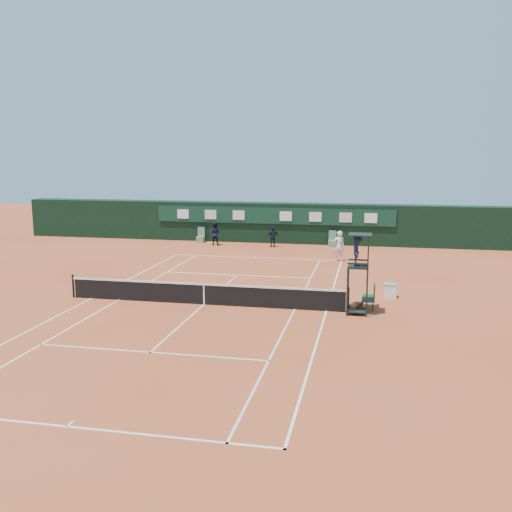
{
  "coord_description": "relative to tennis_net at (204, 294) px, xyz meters",
  "views": [
    {
      "loc": [
        7.25,
        -23.87,
        6.71
      ],
      "look_at": [
        1.16,
        6.0,
        1.2
      ],
      "focal_mm": 40.0,
      "sensor_mm": 36.0,
      "label": 1
    }
  ],
  "objects": [
    {
      "name": "tennis_ball",
      "position": [
        -0.28,
        10.91,
        -0.48
      ],
      "size": [
        0.06,
        0.06,
        0.06
      ],
      "primitive_type": "sphere",
      "color": "yellow",
      "rests_on": "ground"
    },
    {
      "name": "ball_kid_right",
      "position": [
        0.29,
        16.42,
        0.23
      ],
      "size": [
        0.94,
        0.71,
        1.49
      ],
      "primitive_type": "imported",
      "rotation": [
        0.0,
        0.0,
        3.6
      ],
      "color": "black",
      "rests_on": "ground"
    },
    {
      "name": "tennis_net",
      "position": [
        0.0,
        0.0,
        0.0
      ],
      "size": [
        12.9,
        0.1,
        1.1
      ],
      "color": "black",
      "rests_on": "ground"
    },
    {
      "name": "ground",
      "position": [
        0.0,
        0.0,
        -0.51
      ],
      "size": [
        90.0,
        90.0,
        0.0
      ],
      "primitive_type": "plane",
      "color": "#B8522B",
      "rests_on": "ground"
    },
    {
      "name": "umpire_chair",
      "position": [
        6.76,
        -0.16,
        1.95
      ],
      "size": [
        0.96,
        0.95,
        3.42
      ],
      "color": "black",
      "rests_on": "ground"
    },
    {
      "name": "ball_kid_left",
      "position": [
        -4.07,
        16.4,
        0.34
      ],
      "size": [
        0.86,
        0.69,
        1.69
      ],
      "primitive_type": "imported",
      "rotation": [
        0.0,
        0.0,
        3.08
      ],
      "color": "black",
      "rests_on": "ground"
    },
    {
      "name": "cooler",
      "position": [
        8.25,
        3.03,
        -0.18
      ],
      "size": [
        0.57,
        0.57,
        0.65
      ],
      "color": "white",
      "rests_on": "ground"
    },
    {
      "name": "court_lines",
      "position": [
        0.0,
        0.0,
        -0.5
      ],
      "size": [
        11.05,
        23.85,
        0.01
      ],
      "color": "silver",
      "rests_on": "ground"
    },
    {
      "name": "linesman_chair_left",
      "position": [
        -5.5,
        17.48,
        -0.19
      ],
      "size": [
        0.55,
        0.5,
        1.15
      ],
      "color": "#5E8F66",
      "rests_on": "ground"
    },
    {
      "name": "back_wall",
      "position": [
        0.0,
        18.74,
        1.0
      ],
      "size": [
        40.0,
        1.65,
        3.0
      ],
      "color": "black",
      "rests_on": "ground"
    },
    {
      "name": "player_bench",
      "position": [
        7.34,
        0.83,
        0.09
      ],
      "size": [
        0.56,
        1.2,
        1.1
      ],
      "color": "#173A29",
      "rests_on": "ground"
    },
    {
      "name": "player",
      "position": [
        5.3,
        11.85,
        0.45
      ],
      "size": [
        0.82,
        0.68,
        1.92
      ],
      "primitive_type": "imported",
      "rotation": [
        0.0,
        0.0,
        3.52
      ],
      "color": "white",
      "rests_on": "ground"
    },
    {
      "name": "linesman_chair_right",
      "position": [
        4.5,
        17.48,
        -0.19
      ],
      "size": [
        0.55,
        0.5,
        1.15
      ],
      "color": "#537F60",
      "rests_on": "ground"
    },
    {
      "name": "tennis_bag",
      "position": [
        6.7,
        0.35,
        -0.36
      ],
      "size": [
        0.62,
        0.88,
        0.3
      ],
      "primitive_type": "cube",
      "rotation": [
        0.0,
        0.0,
        -0.37
      ],
      "color": "black",
      "rests_on": "ground"
    }
  ]
}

